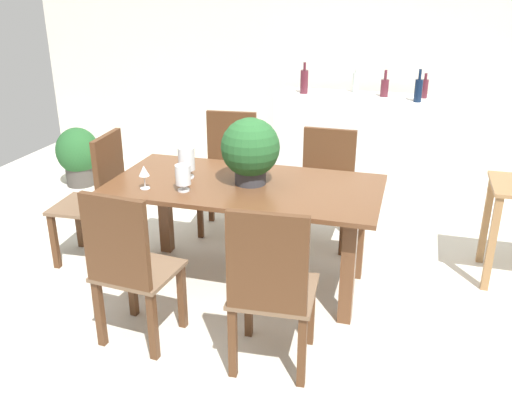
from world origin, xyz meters
TOP-DOWN VIEW (x-y plane):
  - ground_plane at (0.00, 0.00)m, footprint 7.04×7.04m
  - back_wall at (0.00, 2.60)m, footprint 6.40×0.10m
  - dining_table at (0.00, 0.08)m, footprint 1.82×0.91m
  - chair_near_right at (0.42, -0.83)m, footprint 0.48×0.49m
  - chair_near_left at (-0.42, -0.82)m, footprint 0.47×0.45m
  - chair_far_left at (-0.42, 0.98)m, footprint 0.50×0.47m
  - chair_head_end at (-1.14, 0.08)m, footprint 0.50×0.47m
  - chair_far_right at (0.41, 0.97)m, footprint 0.47×0.44m
  - flower_centerpiece at (0.03, 0.09)m, footprint 0.39×0.39m
  - crystal_vase_left at (-0.42, 0.08)m, footprint 0.11×0.11m
  - crystal_vase_center_near at (-0.35, -0.17)m, footprint 0.10×0.10m
  - wine_glass at (-0.61, -0.20)m, footprint 0.07×0.07m
  - kitchen_counter at (0.50, 2.08)m, footprint 1.51×0.55m
  - wine_bottle_dark at (0.46, 2.23)m, footprint 0.06×0.06m
  - wine_bottle_clear at (0.75, 2.12)m, footprint 0.08×0.08m
  - wine_bottle_amber at (1.11, 2.16)m, footprint 0.06×0.06m
  - wine_bottle_green at (-0.01, 2.06)m, footprint 0.08×0.08m
  - wine_bottle_tall at (1.06, 1.96)m, footprint 0.07×0.07m
  - potted_plant_floor at (-2.29, 1.54)m, footprint 0.44×0.44m

SIDE VIEW (x-z plane):
  - ground_plane at x=0.00m, z-range 0.00..0.00m
  - potted_plant_floor at x=-2.29m, z-range 0.02..0.64m
  - kitchen_counter at x=0.50m, z-range 0.00..0.99m
  - chair_far_right at x=0.41m, z-range 0.06..0.97m
  - chair_near_left at x=-0.42m, z-range 0.05..1.03m
  - chair_near_right at x=0.42m, z-range 0.05..1.05m
  - chair_head_end at x=-1.14m, z-range 0.05..1.06m
  - chair_far_left at x=-0.42m, z-range 0.05..1.05m
  - dining_table at x=0.00m, z-range 0.25..1.00m
  - crystal_vase_center_near at x=-0.35m, z-range 0.77..0.95m
  - wine_glass at x=-0.61m, z-range 0.79..0.95m
  - crystal_vase_left at x=-0.42m, z-range 0.77..0.99m
  - flower_centerpiece at x=0.03m, z-range 0.77..1.22m
  - wine_bottle_clear at x=0.75m, z-range 0.96..1.21m
  - wine_bottle_amber at x=1.11m, z-range 0.97..1.20m
  - wine_bottle_dark at x=0.46m, z-range 0.97..1.22m
  - wine_bottle_tall at x=1.06m, z-range 0.96..1.25m
  - wine_bottle_green at x=-0.01m, z-range 0.96..1.26m
  - back_wall at x=0.00m, z-range 0.00..2.60m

